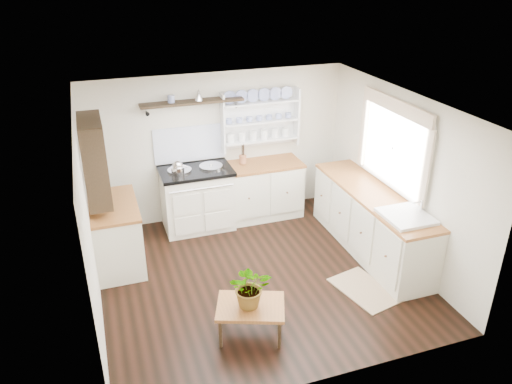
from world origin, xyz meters
The scene contains 19 objects.
floor centered at (0.00, 0.00, 0.00)m, with size 4.00×3.80×0.01m, color black.
wall_back centered at (0.00, 1.90, 1.15)m, with size 4.00×0.02×2.30m, color beige.
wall_right centered at (2.00, 0.00, 1.15)m, with size 0.02×3.80×2.30m, color beige.
wall_left centered at (-2.00, 0.00, 1.15)m, with size 0.02×3.80×2.30m, color beige.
ceiling centered at (0.00, 0.00, 2.30)m, with size 4.00×3.80×0.01m, color white.
window centered at (1.95, 0.15, 1.56)m, with size 0.08×1.55×1.22m.
aga_cooker centered at (-0.45, 1.57, 0.49)m, with size 1.07×0.74×0.99m.
back_cabinets centered at (0.60, 1.60, 0.46)m, with size 1.27×0.63×0.90m.
right_cabinets centered at (1.70, 0.10, 0.46)m, with size 0.62×2.43×0.90m.
belfast_sink centered at (1.70, -0.65, 0.80)m, with size 0.55×0.60×0.45m.
left_cabinets centered at (-1.70, 0.90, 0.46)m, with size 0.62×1.13×0.90m.
plate_rack centered at (0.65, 1.86, 1.56)m, with size 1.20×0.22×0.90m.
high_shelf centered at (-0.40, 1.78, 1.91)m, with size 1.50×0.29×0.16m.
left_shelving centered at (-1.84, 0.90, 1.55)m, with size 0.28×0.80×1.05m, color black.
kettle centered at (-0.73, 1.45, 1.05)m, with size 0.19×0.19×0.24m, color silver, non-canonical shape.
utensil_crock centered at (0.32, 1.68, 0.97)m, with size 0.11×0.11×0.13m, color #A6613D.
center_table centered at (-0.45, -1.04, 0.35)m, with size 0.87×0.75×0.40m.
potted_plant centered at (-0.45, -1.04, 0.64)m, with size 0.44×0.39×0.49m, color #3F7233.
floor_rug centered at (1.17, -0.74, 0.01)m, with size 0.55×0.85×0.02m, color olive.
Camera 1 is at (-1.81, -5.18, 3.82)m, focal length 35.00 mm.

